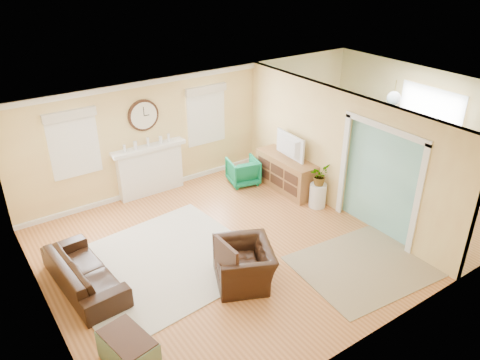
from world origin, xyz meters
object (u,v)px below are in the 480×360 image
at_px(credenza, 286,173).
at_px(eames_chair, 244,264).
at_px(dining_table, 378,178).
at_px(sofa, 84,272).
at_px(green_chair, 243,171).

bearing_deg(credenza, eames_chair, -141.05).
xyz_separation_m(eames_chair, credenza, (2.74, 2.21, 0.05)).
height_order(eames_chair, dining_table, eames_chair).
bearing_deg(dining_table, credenza, 48.55).
distance_m(sofa, dining_table, 6.71).
relative_size(sofa, green_chair, 2.88).
xyz_separation_m(eames_chair, green_chair, (2.07, 3.01, -0.03)).
relative_size(credenza, dining_table, 0.84).
height_order(green_chair, credenza, credenza).
xyz_separation_m(sofa, credenza, (5.01, 0.82, 0.11)).
bearing_deg(eames_chair, green_chair, 169.27).
bearing_deg(eames_chair, dining_table, 125.54).
bearing_deg(credenza, sofa, -170.75).
height_order(eames_chair, green_chair, eames_chair).
bearing_deg(sofa, eames_chair, -125.82).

